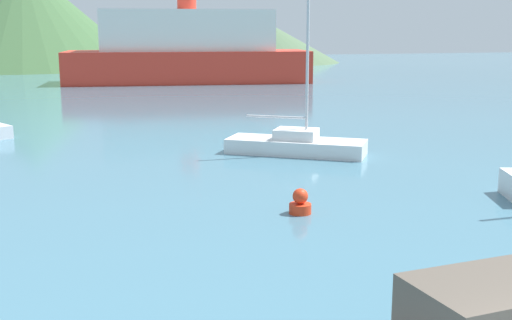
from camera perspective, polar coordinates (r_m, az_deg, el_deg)
name	(u,v)px	position (r m, az deg, el deg)	size (l,w,h in m)	color
sailboat_inner	(296,144)	(26.62, 3.58, 1.43)	(5.79, 4.72, 6.63)	white
ferry_distant	(188,51)	(63.36, -6.09, 9.62)	(24.03, 10.37, 8.51)	red
buoy_marker	(300,203)	(18.03, 3.95, -3.85)	(0.63, 0.63, 0.72)	red
hill_central	(25,15)	(94.31, -19.81, 12.00)	(32.27, 32.27, 13.88)	#3D6038
hill_east	(255,39)	(102.31, -0.09, 10.69)	(26.46, 26.46, 7.17)	#4C6647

